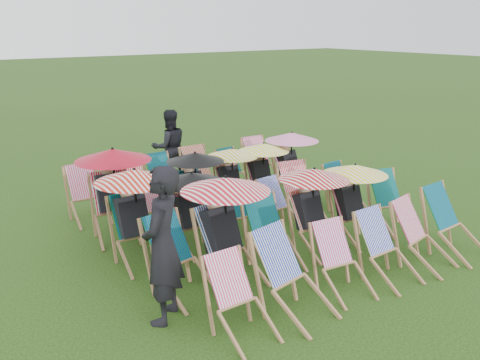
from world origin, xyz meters
TOP-DOWN VIEW (x-y plane):
  - ground at (0.00, 0.00)m, footprint 100.00×100.00m
  - deckchair_0 at (-1.94, -2.27)m, footprint 0.61×0.84m
  - deckchair_1 at (-1.17, -2.28)m, footprint 0.86×1.06m
  - deckchair_2 at (-0.28, -2.21)m, footprint 0.67×0.88m
  - deckchair_3 at (0.49, -2.31)m, footprint 0.65×0.88m
  - deckchair_4 at (1.26, -2.31)m, footprint 0.79×0.98m
  - deckchair_5 at (1.99, -2.32)m, footprint 0.74×0.98m
  - deckchair_6 at (-2.02, -1.05)m, footprint 0.81×1.03m
  - deckchair_7 at (-1.30, -1.07)m, footprint 1.21×1.29m
  - deckchair_8 at (-0.51, -1.05)m, footprint 0.71×0.94m
  - deckchair_9 at (0.35, -0.99)m, footprint 1.08×1.12m
  - deckchair_10 at (1.16, -1.06)m, footprint 1.04×1.09m
  - deckchair_11 at (2.08, -1.09)m, footprint 0.79×0.98m
  - deckchair_12 at (-2.05, 0.19)m, footprint 1.17×1.22m
  - deckchair_13 at (-1.14, 0.12)m, footprint 1.02×1.06m
  - deckchair_14 at (-0.38, -0.01)m, footprint 0.65×0.86m
  - deckchair_15 at (0.51, -0.01)m, footprint 0.64×0.83m
  - deckchair_16 at (1.09, 0.12)m, footprint 0.81×1.01m
  - deckchair_17 at (2.07, -0.00)m, footprint 0.65×0.85m
  - deckchair_18 at (-1.93, 1.31)m, footprint 1.23×1.31m
  - deckchair_19 at (-1.27, 1.13)m, footprint 0.56×0.78m
  - deckchair_20 at (-0.44, 1.22)m, footprint 1.02×1.06m
  - deckchair_21 at (0.40, 1.31)m, footprint 0.97×1.04m
  - deckchair_22 at (1.10, 1.25)m, footprint 0.99×1.04m
  - deckchair_23 at (1.89, 1.30)m, footprint 1.09×1.17m
  - deckchair_24 at (-2.03, 2.30)m, footprint 0.67×0.91m
  - deckchair_25 at (-1.18, 2.29)m, footprint 0.82×1.02m
  - deckchair_26 at (-0.44, 2.35)m, footprint 0.65×0.88m
  - deckchair_27 at (0.37, 2.33)m, footprint 0.66×0.91m
  - deckchair_28 at (1.17, 2.29)m, footprint 0.65×0.84m
  - deckchair_29 at (1.93, 2.36)m, footprint 0.69×0.93m
  - person_left at (-2.48, -1.46)m, footprint 0.81×0.81m
  - person_rear at (0.25, 3.48)m, footprint 0.89×0.75m

SIDE VIEW (x-z plane):
  - ground at x=0.00m, z-range 0.00..0.00m
  - deckchair_19 at x=-1.27m, z-range 0.00..0.83m
  - deckchair_15 at x=0.51m, z-range 0.00..0.85m
  - deckchair_28 at x=1.17m, z-range 0.00..0.85m
  - deckchair_17 at x=2.07m, z-range 0.00..0.88m
  - deckchair_2 at x=-0.28m, z-range 0.00..0.89m
  - deckchair_14 at x=-0.38m, z-range 0.00..0.89m
  - deckchair_0 at x=-1.94m, z-range 0.00..0.89m
  - deckchair_3 at x=0.49m, z-range 0.00..0.93m
  - deckchair_26 at x=-0.44m, z-range 0.00..0.94m
  - deckchair_4 at x=1.26m, z-range 0.00..0.95m
  - deckchair_24 at x=-2.03m, z-range 0.00..0.95m
  - deckchair_11 at x=2.08m, z-range 0.00..0.95m
  - deckchair_8 at x=-0.51m, z-range 0.00..0.97m
  - deckchair_27 at x=0.37m, z-range 0.00..0.97m
  - deckchair_29 at x=1.93m, z-range 0.00..0.98m
  - deckchair_16 at x=1.09m, z-range 0.00..0.99m
  - deckchair_25 at x=-1.18m, z-range 0.00..1.00m
  - deckchair_6 at x=-2.02m, z-range 0.00..1.01m
  - deckchair_5 at x=1.99m, z-range 0.00..1.01m
  - deckchair_1 at x=-1.17m, z-range 0.00..1.03m
  - deckchair_21 at x=0.40m, z-range 0.03..1.19m
  - deckchair_22 at x=1.10m, z-range 0.03..1.21m
  - deckchair_13 at x=-1.14m, z-range 0.03..1.24m
  - deckchair_20 at x=-0.44m, z-range 0.03..1.24m
  - deckchair_10 at x=1.16m, z-range 0.03..1.27m
  - deckchair_9 at x=0.35m, z-range 0.04..1.32m
  - deckchair_23 at x=1.89m, z-range 0.04..1.32m
  - deckchair_12 at x=-2.05m, z-range 0.04..1.42m
  - deckchair_7 at x=-1.30m, z-range 0.04..1.47m
  - deckchair_18 at x=-1.93m, z-range 0.04..1.50m
  - person_rear at x=0.25m, z-range 0.00..1.64m
  - person_left at x=-2.48m, z-range 0.00..1.89m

